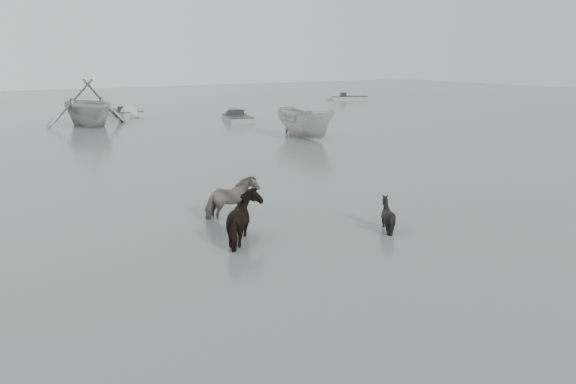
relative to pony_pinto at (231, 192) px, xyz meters
name	(u,v)px	position (x,y,z in m)	size (l,w,h in m)	color
ground	(302,226)	(1.17, -1.94, -0.69)	(140.00, 140.00, 0.00)	#4D5B56
pony_pinto	(231,192)	(0.00, 0.00, 0.00)	(0.75, 1.64, 1.39)	black
pony_dark	(247,211)	(-0.69, -2.26, 0.08)	(1.53, 1.31, 1.54)	black
pony_black	(388,209)	(2.97, -3.41, -0.14)	(0.90, 1.01, 1.12)	black
rowboat_trail	(87,101)	(1.70, 24.38, 0.92)	(5.28, 6.12, 3.23)	#ADAFAD
boat_small	(306,121)	(10.77, 12.06, 0.24)	(1.83, 4.85, 1.87)	#B8B8B3
skiff_port	(238,116)	(11.30, 21.49, -0.32)	(4.97, 1.60, 0.75)	#959795
skiff_mid	(122,110)	(5.48, 29.77, -0.32)	(5.42, 1.60, 0.75)	#A9ACA9
skiff_star	(349,96)	(30.14, 32.55, -0.32)	(5.13, 1.60, 0.75)	#A8A7A3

